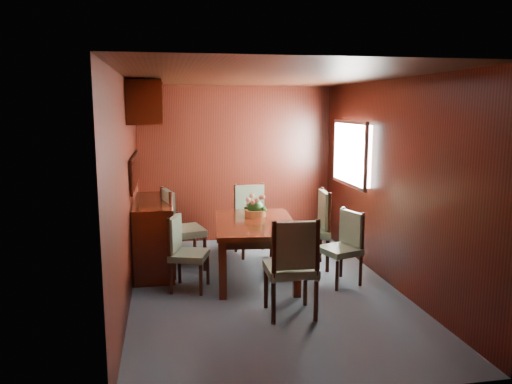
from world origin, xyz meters
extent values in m
plane|color=#3F4C56|center=(0.00, 0.00, 0.00)|extent=(4.50, 4.50, 0.00)
cube|color=black|center=(-1.50, 0.00, 1.20)|extent=(0.02, 4.50, 2.40)
cube|color=black|center=(1.50, 0.00, 1.20)|extent=(0.02, 4.50, 2.40)
cube|color=black|center=(0.00, 2.25, 1.20)|extent=(3.00, 0.02, 2.40)
cube|color=black|center=(0.00, -2.25, 1.20)|extent=(3.00, 0.02, 2.40)
cube|color=black|center=(0.00, 0.00, 2.40)|extent=(3.00, 4.50, 0.02)
cube|color=white|center=(1.48, 1.10, 1.45)|extent=(0.14, 1.10, 0.80)
cube|color=#B2B2B7|center=(1.41, 1.10, 1.45)|extent=(0.04, 1.20, 0.90)
cube|color=black|center=(-1.47, 1.00, 1.28)|extent=(0.03, 1.36, 0.41)
cube|color=silver|center=(-1.45, 1.00, 1.28)|extent=(0.01, 1.30, 0.35)
cube|color=#351006|center=(-1.30, 1.00, 2.13)|extent=(0.40, 1.40, 0.50)
cube|color=#351006|center=(-1.25, 1.00, 0.45)|extent=(0.48, 1.40, 0.90)
cube|color=#351006|center=(-0.51, -0.22, 0.32)|extent=(0.09, 0.09, 0.65)
cube|color=#351006|center=(0.31, -0.30, 0.32)|extent=(0.09, 0.09, 0.65)
cube|color=#351006|center=(-0.37, 1.16, 0.32)|extent=(0.09, 0.09, 0.65)
cube|color=#351006|center=(0.45, 1.08, 0.32)|extent=(0.09, 0.09, 0.65)
cube|color=black|center=(-0.03, 0.43, 0.60)|extent=(0.96, 1.47, 0.09)
cube|color=#351006|center=(-0.03, 0.43, 0.68)|extent=(1.09, 1.59, 0.06)
cylinder|color=black|center=(-0.95, 0.37, 0.18)|extent=(0.04, 0.04, 0.35)
cylinder|color=black|center=(-1.06, 0.03, 0.18)|extent=(0.04, 0.04, 0.35)
cylinder|color=black|center=(-0.63, 0.27, 0.18)|extent=(0.04, 0.04, 0.35)
cylinder|color=black|center=(-0.74, -0.08, 0.18)|extent=(0.04, 0.04, 0.35)
cube|color=#5B7256|center=(-0.85, 0.15, 0.41)|extent=(0.50, 0.51, 0.07)
cylinder|color=black|center=(-0.96, 0.37, 0.64)|extent=(0.04, 0.04, 0.47)
cylinder|color=black|center=(-1.07, 0.03, 0.64)|extent=(0.04, 0.04, 0.47)
cube|color=#5B7256|center=(-1.00, 0.20, 0.66)|extent=(0.17, 0.38, 0.40)
cylinder|color=black|center=(-1.13, 1.11, 0.21)|extent=(0.05, 0.05, 0.43)
cylinder|color=black|center=(-1.02, 0.68, 0.21)|extent=(0.05, 0.05, 0.43)
cylinder|color=black|center=(-0.72, 1.21, 0.21)|extent=(0.05, 0.05, 0.43)
cylinder|color=black|center=(-0.62, 0.78, 0.21)|extent=(0.05, 0.05, 0.43)
cube|color=#5B7256|center=(-0.87, 0.94, 0.49)|extent=(0.59, 0.60, 0.09)
cylinder|color=black|center=(-1.14, 1.11, 0.78)|extent=(0.05, 0.05, 0.57)
cylinder|color=black|center=(-1.03, 0.68, 0.78)|extent=(0.05, 0.05, 0.57)
cube|color=#5B7256|center=(-1.06, 0.90, 0.80)|extent=(0.17, 0.46, 0.48)
cylinder|color=black|center=(1.13, -0.10, 0.18)|extent=(0.04, 0.04, 0.35)
cylinder|color=black|center=(1.02, 0.24, 0.18)|extent=(0.04, 0.04, 0.35)
cylinder|color=black|center=(0.80, -0.21, 0.18)|extent=(0.04, 0.04, 0.35)
cylinder|color=black|center=(0.69, 0.13, 0.18)|extent=(0.04, 0.04, 0.35)
cube|color=#5B7256|center=(0.91, 0.02, 0.41)|extent=(0.51, 0.52, 0.07)
cylinder|color=black|center=(1.14, -0.10, 0.64)|extent=(0.04, 0.04, 0.47)
cylinder|color=black|center=(1.03, 0.25, 0.64)|extent=(0.04, 0.04, 0.47)
cube|color=#5B7256|center=(1.07, 0.07, 0.66)|extent=(0.17, 0.38, 0.40)
cylinder|color=black|center=(0.91, 0.45, 0.21)|extent=(0.05, 0.05, 0.41)
cylinder|color=black|center=(0.95, 0.88, 0.21)|extent=(0.05, 0.05, 0.41)
cylinder|color=black|center=(0.51, 0.49, 0.21)|extent=(0.05, 0.05, 0.41)
cylinder|color=black|center=(0.55, 0.91, 0.21)|extent=(0.05, 0.05, 0.41)
cube|color=#5B7256|center=(0.73, 0.68, 0.48)|extent=(0.51, 0.53, 0.08)
cylinder|color=black|center=(0.92, 0.45, 0.75)|extent=(0.05, 0.05, 0.55)
cylinder|color=black|center=(0.96, 0.87, 0.75)|extent=(0.05, 0.05, 0.55)
cube|color=#5B7256|center=(0.92, 0.67, 0.77)|extent=(0.10, 0.45, 0.47)
cylinder|color=black|center=(-0.10, -0.95, 0.21)|extent=(0.05, 0.05, 0.41)
cylinder|color=black|center=(0.32, -0.96, 0.21)|extent=(0.05, 0.05, 0.41)
cylinder|color=black|center=(-0.09, -0.55, 0.21)|extent=(0.05, 0.05, 0.41)
cylinder|color=black|center=(0.33, -0.55, 0.21)|extent=(0.05, 0.05, 0.41)
cube|color=#5B7256|center=(0.12, -0.75, 0.48)|extent=(0.50, 0.47, 0.08)
cylinder|color=black|center=(-0.10, -0.96, 0.75)|extent=(0.05, 0.05, 0.55)
cylinder|color=black|center=(0.32, -0.97, 0.75)|extent=(0.05, 0.05, 0.55)
cube|color=#5B7256|center=(0.11, -0.94, 0.77)|extent=(0.45, 0.07, 0.47)
cylinder|color=black|center=(0.30, 1.60, 0.20)|extent=(0.05, 0.05, 0.40)
cylinder|color=black|center=(-0.11, 1.55, 0.20)|extent=(0.05, 0.05, 0.40)
cylinder|color=black|center=(0.34, 1.21, 0.20)|extent=(0.05, 0.05, 0.40)
cylinder|color=black|center=(-0.06, 1.16, 0.20)|extent=(0.05, 0.05, 0.40)
cube|color=#5B7256|center=(0.12, 1.38, 0.46)|extent=(0.52, 0.50, 0.08)
cylinder|color=black|center=(0.30, 1.61, 0.73)|extent=(0.05, 0.05, 0.53)
cylinder|color=black|center=(-0.11, 1.56, 0.73)|extent=(0.05, 0.05, 0.53)
cube|color=#5B7256|center=(0.09, 1.56, 0.75)|extent=(0.43, 0.11, 0.45)
cylinder|color=#BD753A|center=(0.03, 0.72, 0.75)|extent=(0.27, 0.27, 0.08)
sphere|color=#1D4F1A|center=(0.03, 0.72, 0.81)|extent=(0.21, 0.21, 0.21)
camera|label=1|loc=(-1.09, -5.40, 2.07)|focal=35.00mm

